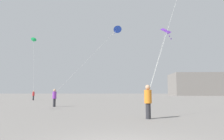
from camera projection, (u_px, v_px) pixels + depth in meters
person_in_red at (33, 95)px, 34.35m from camera, size 0.36×0.36×1.67m
person_in_orange at (148, 100)px, 11.00m from camera, size 0.41×0.41×1.87m
person_in_purple at (54, 97)px, 19.69m from camera, size 0.38×0.38×1.75m
kite_emerald_diamond at (34, 40)px, 37.31m from camera, size 1.66×2.43×10.47m
kite_violet_delta at (166, 32)px, 15.89m from camera, size 3.01×4.86×5.34m
kite_cobalt_diamond at (117, 30)px, 28.32m from camera, size 7.28×8.13×9.56m
building_left_hall at (197, 84)px, 78.77m from camera, size 21.03×14.77×8.60m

